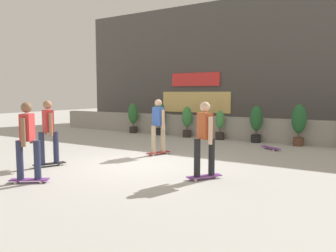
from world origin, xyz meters
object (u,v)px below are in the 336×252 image
at_px(skater_foreground, 48,130).
at_px(potted_plant_5, 299,122).
at_px(potted_plant_4, 256,122).
at_px(skater_far_left, 205,137).
at_px(skateboard_aside, 270,148).
at_px(potted_plant_1, 159,115).
at_px(potted_plant_3, 220,124).
at_px(potted_plant_2, 187,120).
at_px(potted_plant_0, 133,116).
at_px(skater_by_wall_right, 28,138).
at_px(skater_mid_plaza, 158,124).

bearing_deg(skater_foreground, potted_plant_5, 55.13).
xyz_separation_m(potted_plant_4, skater_far_left, (0.67, -5.98, 0.14)).
bearing_deg(skater_foreground, skateboard_aside, 53.27).
height_order(potted_plant_1, potted_plant_3, potted_plant_1).
bearing_deg(potted_plant_4, skater_far_left, -83.58).
height_order(potted_plant_2, potted_plant_4, potted_plant_4).
distance_m(potted_plant_0, potted_plant_4, 5.88).
bearing_deg(potted_plant_1, potted_plant_3, 0.00).
bearing_deg(skater_by_wall_right, potted_plant_2, 94.54).
relative_size(potted_plant_4, skater_mid_plaza, 0.83).
relative_size(potted_plant_1, skateboard_aside, 2.01).
bearing_deg(skater_far_left, potted_plant_5, 81.82).
distance_m(skater_far_left, skater_by_wall_right, 3.73).
relative_size(potted_plant_1, skater_mid_plaza, 0.91).
relative_size(potted_plant_0, skater_foreground, 0.83).
distance_m(potted_plant_0, potted_plant_5, 7.41).
height_order(skater_by_wall_right, skater_mid_plaza, same).
bearing_deg(skater_mid_plaza, potted_plant_1, 122.81).
height_order(potted_plant_1, potted_plant_2, potted_plant_1).
height_order(potted_plant_0, potted_plant_3, potted_plant_0).
bearing_deg(potted_plant_3, potted_plant_1, 180.00).
distance_m(potted_plant_0, skater_mid_plaza, 5.77).
distance_m(potted_plant_2, potted_plant_3, 1.52).
bearing_deg(skater_mid_plaza, skater_by_wall_right, -97.72).
xyz_separation_m(potted_plant_1, skater_foreground, (1.13, -6.90, 0.04)).
relative_size(skater_mid_plaza, skater_foreground, 1.00).
xyz_separation_m(potted_plant_5, skater_foreground, (-4.81, -6.90, 0.08)).
height_order(potted_plant_0, potted_plant_2, potted_plant_0).
xyz_separation_m(potted_plant_4, skateboard_aside, (0.89, -1.31, -0.74)).
xyz_separation_m(potted_plant_5, skater_mid_plaza, (-3.32, -4.07, 0.08)).
distance_m(potted_plant_4, skater_far_left, 6.01).
height_order(potted_plant_0, potted_plant_5, potted_plant_5).
distance_m(skater_foreground, skateboard_aside, 7.03).
xyz_separation_m(potted_plant_2, potted_plant_5, (4.52, -0.00, 0.13)).
height_order(potted_plant_5, skater_far_left, skater_far_left).
distance_m(potted_plant_4, skater_foreground, 7.64).
relative_size(potted_plant_3, skateboard_aside, 1.55).
bearing_deg(skateboard_aside, potted_plant_1, 166.12).
xyz_separation_m(potted_plant_2, skateboard_aside, (3.88, -1.31, -0.67)).
distance_m(skater_by_wall_right, skater_foreground, 1.58).
height_order(potted_plant_2, skater_by_wall_right, skater_by_wall_right).
bearing_deg(skater_far_left, potted_plant_4, 96.42).
bearing_deg(potted_plant_3, skater_by_wall_right, -96.04).
height_order(potted_plant_2, skater_foreground, skater_foreground).
bearing_deg(potted_plant_5, potted_plant_3, 180.00).
relative_size(potted_plant_3, potted_plant_4, 0.84).
xyz_separation_m(potted_plant_4, skater_foreground, (-3.28, -6.90, 0.14)).
xyz_separation_m(potted_plant_0, potted_plant_1, (1.48, 0.00, 0.10)).
bearing_deg(potted_plant_5, skater_foreground, -124.87).
bearing_deg(skater_foreground, potted_plant_4, 64.59).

